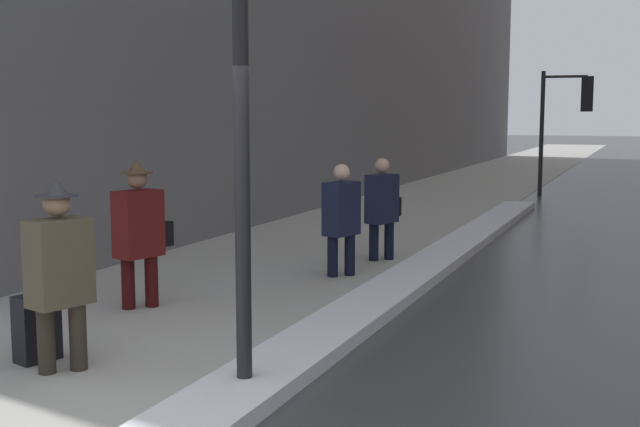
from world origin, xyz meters
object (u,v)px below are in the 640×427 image
Objects in this scene: pedestrian_in_fedora at (59,268)px; pedestrian_nearside at (341,215)px; rolling_suitcase at (37,328)px; pedestrian_with_shoulder_bag at (382,204)px; pedestrian_trailing at (139,229)px; traffic_light_near at (571,107)px.

pedestrian_in_fedora is 1.08× the size of pedestrian_nearside.
pedestrian_in_fedora is at bearing 85.63° from rolling_suitcase.
pedestrian_in_fedora is 1.07× the size of pedestrian_with_shoulder_bag.
pedestrian_in_fedora is at bearing 34.56° from pedestrian_trailing.
pedestrian_with_shoulder_bag is at bearing -176.08° from rolling_suitcase.
pedestrian_nearside is 4.63m from rolling_suitcase.
pedestrian_nearside is (1.43, 2.48, -0.07)m from pedestrian_trailing.
traffic_light_near is 16.87m from rolling_suitcase.
rolling_suitcase is (-1.25, -5.80, -0.53)m from pedestrian_with_shoulder_bag.
pedestrian_in_fedora is (-2.46, -16.65, -1.46)m from traffic_light_near.
pedestrian_trailing is at bearing -13.87° from pedestrian_nearside.
pedestrian_nearside is (-1.74, -12.04, -1.51)m from traffic_light_near.
pedestrian_with_shoulder_bag reaches higher than pedestrian_nearside.
pedestrian_with_shoulder_bag is at bearing 173.90° from pedestrian_trailing.
traffic_light_near reaches higher than pedestrian_in_fedora.
traffic_light_near is 14.94m from pedestrian_trailing.
pedestrian_trailing is 2.86m from pedestrian_nearside.
pedestrian_in_fedora is at bearing 7.97° from pedestrian_with_shoulder_bag.
pedestrian_in_fedora is 6.01m from pedestrian_with_shoulder_bag.
pedestrian_trailing is at bearing -105.80° from traffic_light_near.
pedestrian_trailing is (-3.17, -14.53, -1.45)m from traffic_light_near.
rolling_suitcase is at bearing 24.97° from pedestrian_trailing.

